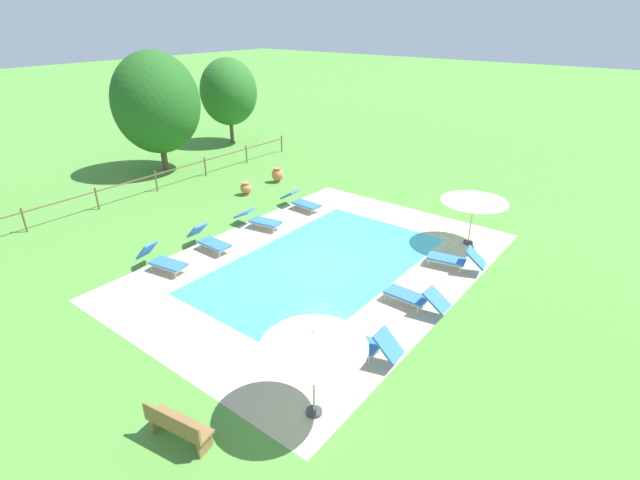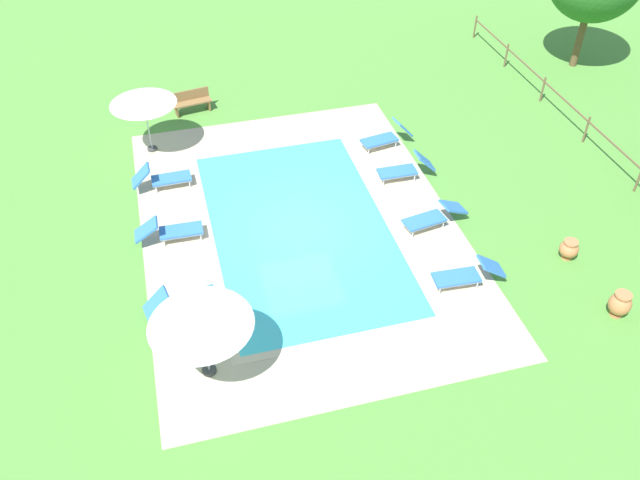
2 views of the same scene
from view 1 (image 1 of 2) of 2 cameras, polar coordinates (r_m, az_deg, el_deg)
The scene contains 19 objects.
ground_plane at distance 16.94m, azimuth 0.19°, elevation -2.92°, with size 160.00×160.00×0.00m, color #518E38.
pool_deck_paving at distance 16.94m, azimuth 0.19°, elevation -2.91°, with size 13.44×9.61×0.01m, color #BCAD8E.
swimming_pool_water at distance 16.94m, azimuth 0.19°, elevation -2.91°, with size 9.16×5.33×0.01m, color #42CCD6.
pool_coping_rim at distance 16.94m, azimuth 0.19°, elevation -2.89°, with size 9.64×5.81×0.01m.
sun_lounger_north_near_steps at distance 19.85m, azimuth -7.30°, elevation 2.46°, with size 0.94×2.15×0.70m.
sun_lounger_north_mid at distance 14.69m, azimuth 11.30°, elevation -6.69°, with size 0.65×2.04×0.80m.
sun_lounger_north_far at distance 18.32m, azimuth -13.15°, elevation 0.01°, with size 0.63×1.94×0.92m.
sun_lounger_north_end at distance 17.15m, azimuth 15.88°, elevation -2.18°, with size 0.96×2.04×0.88m.
sun_lounger_south_near_corner at distance 21.60m, azimuth -2.23°, elevation 4.64°, with size 0.71×2.06×0.80m.
sun_lounger_south_mid at distance 12.64m, azimuth 5.43°, elevation -12.13°, with size 0.65×1.95×0.92m.
sun_lounger_south_far at distance 17.29m, azimuth -18.44°, elevation -2.28°, with size 0.90×1.97×0.95m.
patio_umbrella_open_foreground at distance 9.96m, azimuth -0.78°, elevation -11.82°, with size 2.29×2.29×2.29m.
patio_umbrella_open_by_bench at distance 18.59m, azimuth 18.11°, elevation 4.97°, with size 2.48×2.48×2.18m.
wooden_bench_lawn_side at distance 10.84m, azimuth -16.78°, elevation -20.57°, with size 0.68×1.55×0.87m.
terracotta_urn_near_fence at distance 25.25m, azimuth -5.15°, elevation 7.84°, with size 0.59×0.59×0.79m.
terracotta_urn_by_tree at distance 23.63m, azimuth -8.89°, elevation 6.19°, with size 0.55×0.55×0.64m.
perimeter_fence at distance 24.37m, azimuth -22.13°, elevation 6.03°, with size 21.91×0.08×1.05m.
tree_far_west at distance 27.85m, azimuth -19.07°, elevation 15.29°, with size 4.63×4.63×6.41m.
tree_centre at distance 33.21m, azimuth -10.93°, elevation 17.06°, with size 3.72×3.72×5.53m.
Camera 1 is at (-11.80, -9.05, 8.11)m, focal length 26.65 mm.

